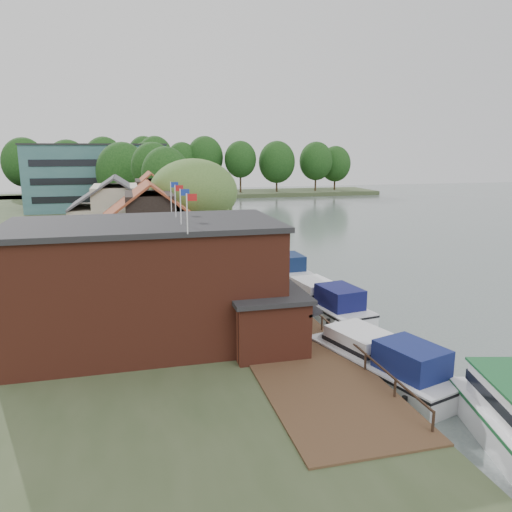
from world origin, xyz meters
TOP-DOWN VIEW (x-y plane):
  - ground at (0.00, 0.00)m, footprint 260.00×260.00m
  - land_bank at (-30.00, 35.00)m, footprint 50.00×140.00m
  - quay_deck at (-8.00, 10.00)m, footprint 6.00×50.00m
  - quay_rail at (-5.30, 10.50)m, footprint 0.20×49.00m
  - pub at (-14.00, -1.00)m, footprint 20.00×11.00m
  - hotel_block at (-22.00, 70.00)m, footprint 25.40×12.40m
  - cottage_a at (-15.00, 14.00)m, footprint 8.60×7.60m
  - cottage_b at (-18.00, 24.00)m, footprint 9.60×8.60m
  - cottage_c at (-14.00, 33.00)m, footprint 7.60×7.60m
  - willow at (-10.50, 19.00)m, footprint 8.60×8.60m
  - umbrella_0 at (-7.25, -3.25)m, footprint 2.21×2.21m
  - umbrella_1 at (-8.26, -0.54)m, footprint 2.19×2.19m
  - umbrella_2 at (-7.11, 1.92)m, footprint 2.40×2.40m
  - umbrella_3 at (-7.81, 5.89)m, footprint 2.45×2.45m
  - umbrella_4 at (-7.56, 7.67)m, footprint 2.40×2.40m
  - cruiser_0 at (-3.88, -7.08)m, footprint 6.35×11.31m
  - cruiser_1 at (-2.69, 3.93)m, footprint 5.05×11.12m
  - cruiser_2 at (-2.33, 15.95)m, footprint 3.78×10.52m
  - cruiser_3 at (-2.88, 23.51)m, footprint 6.14×10.28m
  - cruiser_4 at (-3.72, 34.85)m, footprint 4.38×9.27m
  - swan at (-4.50, -9.06)m, footprint 0.44×0.44m
  - bank_tree_0 at (-11.27, 43.86)m, footprint 6.92×6.92m
  - bank_tree_1 at (-12.83, 48.20)m, footprint 6.46×6.46m
  - bank_tree_2 at (-17.32, 59.03)m, footprint 8.97×8.97m
  - bank_tree_3 at (-12.98, 78.40)m, footprint 6.72×6.72m
  - bank_tree_4 at (-10.38, 84.16)m, footprint 7.60×7.60m
  - bank_tree_5 at (-13.58, 94.18)m, footprint 6.50×6.50m

SIDE VIEW (x-z plane):
  - ground at x=0.00m, z-range 0.00..0.00m
  - swan at x=-4.50m, z-range 0.00..0.44m
  - land_bank at x=-30.00m, z-range 0.00..1.00m
  - quay_deck at x=-8.00m, z-range 1.00..1.10m
  - cruiser_4 at x=-3.72m, z-range 0.00..2.12m
  - cruiser_3 at x=-2.88m, z-range 0.00..2.37m
  - cruiser_2 at x=-2.33m, z-range 0.00..2.54m
  - cruiser_1 at x=-2.69m, z-range 0.00..2.63m
  - cruiser_0 at x=-3.88m, z-range 0.00..2.64m
  - quay_rail at x=-5.30m, z-range 1.00..2.00m
  - umbrella_0 at x=-7.25m, z-range 1.10..3.48m
  - umbrella_1 at x=-8.26m, z-range 1.10..3.48m
  - umbrella_2 at x=-7.11m, z-range 1.10..3.48m
  - umbrella_3 at x=-7.81m, z-range 1.10..3.48m
  - umbrella_4 at x=-7.56m, z-range 1.10..3.48m
  - pub at x=-14.00m, z-range 1.00..8.30m
  - cottage_a at x=-15.00m, z-range 1.00..9.50m
  - cottage_b at x=-18.00m, z-range 1.00..9.50m
  - cottage_c at x=-14.00m, z-range 1.00..9.50m
  - willow at x=-10.50m, z-range 1.00..11.43m
  - bank_tree_5 at x=-13.58m, z-range 1.00..12.61m
  - bank_tree_0 at x=-11.27m, z-range 1.00..12.68m
  - hotel_block at x=-22.00m, z-range 1.00..13.30m
  - bank_tree_1 at x=-12.83m, z-range 1.00..13.35m
  - bank_tree_2 at x=-17.32m, z-range 1.00..13.49m
  - bank_tree_3 at x=-12.98m, z-range 1.00..13.66m
  - bank_tree_4 at x=-10.38m, z-range 1.00..15.12m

